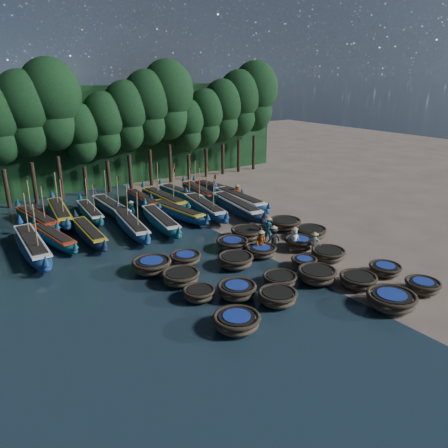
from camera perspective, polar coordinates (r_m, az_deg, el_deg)
ground at (r=29.40m, az=3.98°, el=-3.42°), size 120.00×120.00×0.00m
foliage_wall at (r=48.04m, az=-14.27°, el=11.16°), size 40.00×3.00×10.00m
coracle_3 at (r=23.82m, az=21.00°, el=-9.24°), size 2.88×2.88×0.82m
coracle_4 at (r=26.08m, az=24.51°, el=-7.36°), size 2.04×2.04×0.69m
coracle_5 at (r=20.64m, az=1.66°, el=-12.60°), size 2.41×2.41×0.75m
coracle_6 at (r=22.83m, az=7.00°, el=-9.42°), size 2.20×2.20×0.73m
coracle_7 at (r=25.38m, az=12.03°, el=-6.50°), size 2.69×2.69×0.82m
coracle_8 at (r=25.46m, az=17.11°, el=-7.04°), size 2.55×2.55×0.71m
coracle_9 at (r=27.44m, az=20.29°, el=-5.54°), size 1.90×1.90×0.63m
coracle_10 at (r=23.11m, az=-3.28°, el=-9.04°), size 2.07×2.07×0.66m
coracle_11 at (r=23.27m, az=1.69°, el=-8.62°), size 2.52×2.52×0.77m
coracle_12 at (r=24.71m, az=7.29°, el=-7.19°), size 1.94×1.94×0.66m
coracle_13 at (r=27.09m, az=10.41°, el=-4.92°), size 1.76×1.76×0.63m
coracle_14 at (r=28.51m, az=13.46°, el=-3.81°), size 2.16×2.16×0.71m
coracle_15 at (r=24.75m, az=-5.66°, el=-6.91°), size 2.14×2.14×0.77m
coracle_16 at (r=26.68m, az=1.52°, el=-4.79°), size 2.69×2.69×0.78m
coracle_17 at (r=28.29m, az=4.89°, el=-3.53°), size 2.34×2.34×0.68m
coracle_18 at (r=29.75m, az=9.86°, el=-2.44°), size 2.15×2.15×0.79m
coracle_19 at (r=31.77m, az=11.24°, el=-1.09°), size 2.58×2.58×0.82m
coracle_20 at (r=26.30m, az=-9.41°, el=-5.35°), size 2.47×2.47×0.83m
coracle_21 at (r=27.20m, az=-5.06°, el=-4.47°), size 2.28×2.28×0.70m
coracle_22 at (r=29.20m, az=1.07°, el=-2.62°), size 2.16×2.16×0.75m
coracle_23 at (r=31.16m, az=3.00°, el=-1.17°), size 2.78×2.78×0.78m
coracle_24 at (r=33.28m, az=7.94°, el=0.04°), size 2.78×2.78×0.80m
long_boat_0 at (r=31.03m, az=-23.75°, el=-2.62°), size 1.99×9.10×3.87m
long_boat_1 at (r=32.35m, az=-21.36°, el=-1.67°), size 2.20×7.21×1.28m
long_boat_2 at (r=32.33m, az=-17.20°, el=-1.16°), size 1.76×7.60×1.34m
long_boat_3 at (r=32.99m, az=-11.98°, el=-0.21°), size 2.53×8.09×3.47m
long_boat_4 at (r=33.69m, az=-8.30°, el=0.43°), size 2.61×8.15×1.45m
long_boat_5 at (r=35.66m, az=-6.11°, el=1.56°), size 2.40×7.89×1.40m
long_boat_6 at (r=36.53m, az=-2.56°, el=2.17°), size 2.80×8.54×3.67m
long_boat_7 at (r=36.62m, az=1.64°, el=2.28°), size 2.83×9.08×1.61m
long_boat_8 at (r=38.66m, az=2.02°, el=3.17°), size 2.10×8.90×1.57m
long_boat_9 at (r=36.64m, az=-23.27°, el=0.56°), size 2.51×7.99×3.43m
long_boat_10 at (r=37.52m, az=-20.66°, el=1.37°), size 2.61×8.53×3.66m
long_boat_11 at (r=37.17m, az=-17.08°, el=1.47°), size 1.99×7.27×3.10m
long_boat_12 at (r=37.82m, az=-14.53°, el=2.12°), size 1.50×8.23×3.49m
long_boat_13 at (r=39.47m, az=-10.61°, el=3.06°), size 1.74×7.65×1.35m
long_boat_14 at (r=39.18m, az=-7.83°, el=3.20°), size 1.62×8.64×3.67m
long_boat_15 at (r=41.12m, az=-5.71°, el=3.96°), size 1.79×7.61×3.24m
long_boat_16 at (r=41.52m, az=-3.24°, el=4.19°), size 2.27×7.79×3.33m
long_boat_17 at (r=42.82m, az=-0.96°, el=4.63°), size 2.25×7.19×1.28m
fisherman_0 at (r=29.20m, az=9.12°, el=-1.93°), size 0.94×0.80×1.84m
fisherman_1 at (r=30.76m, az=5.77°, el=-0.53°), size 0.71×0.74×1.91m
fisherman_2 at (r=28.37m, az=4.83°, el=-2.41°), size 0.89×0.98×1.84m
fisherman_3 at (r=29.09m, az=6.45°, el=-1.87°), size 1.13×0.69×1.91m
fisherman_4 at (r=28.92m, az=11.69°, el=-2.42°), size 0.81×0.92×1.69m
fisherman_5 at (r=35.82m, az=-12.02°, el=1.78°), size 0.59×1.45×1.72m
fisherman_6 at (r=39.99m, az=1.73°, el=4.10°), size 0.91×0.81×1.76m
tree_3 at (r=41.80m, az=-24.66°, el=13.04°), size 4.92×4.92×11.60m
tree_4 at (r=42.26m, az=-21.67°, el=14.40°), size 5.34×5.34×12.58m
tree_5 at (r=43.15m, az=-18.24°, el=11.23°), size 3.68×3.68×8.68m
tree_6 at (r=43.81m, az=-15.42°, el=12.50°), size 4.09×4.09×9.65m
tree_7 at (r=44.60m, az=-12.67°, el=13.70°), size 4.51×4.51×10.63m
tree_8 at (r=45.49m, az=-9.99°, el=14.83°), size 4.92×4.92×11.60m
tree_9 at (r=46.49m, az=-7.40°, el=15.88°), size 5.34×5.34×12.58m
tree_10 at (r=47.86m, az=-4.78°, el=12.81°), size 3.68×3.68×8.68m
tree_11 at (r=49.00m, az=-2.43°, el=13.81°), size 4.09×4.09×9.65m
tree_12 at (r=50.23m, az=-0.17°, el=14.73°), size 4.51×4.51×10.63m
tree_13 at (r=51.54m, az=1.99°, el=15.59°), size 4.92×4.92×11.60m
tree_14 at (r=52.93m, az=4.07°, el=16.38°), size 5.34×5.34×12.58m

